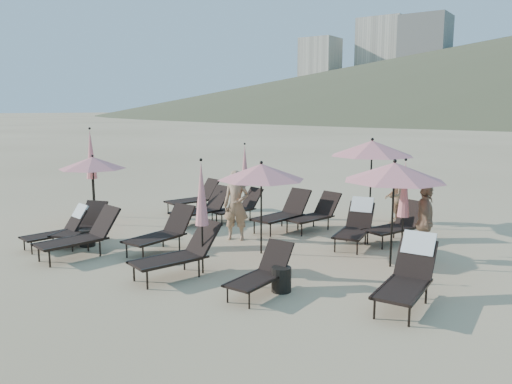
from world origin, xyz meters
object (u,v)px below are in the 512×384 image
Objects in this scene: lounger_9 at (283,212)px; lounger_11 at (396,224)px; lounger_4 at (262,272)px; beachgoer_c at (425,222)px; lounger_13 at (356,224)px; umbrella_open_0 at (93,163)px; lounger_8 at (238,206)px; lounger_1 at (82,235)px; lounger_2 at (162,232)px; lounger_0 at (82,225)px; lounger_6 at (194,197)px; umbrella_closed_2 at (91,155)px; lounger_12 at (60,228)px; lounger_7 at (203,207)px; umbrella_closed_0 at (202,194)px; side_table_0 at (87,238)px; lounger_5 at (409,273)px; umbrella_open_2 at (394,172)px; beachgoer_a at (236,205)px; umbrella_closed_1 at (404,190)px; lounger_10 at (315,213)px; umbrella_open_3 at (372,148)px; lounger_3 at (179,252)px; side_table_1 at (281,279)px; beachgoer_b at (394,196)px; umbrella_open_1 at (261,172)px; umbrella_closed_3 at (245,166)px.

lounger_9 reaches higher than lounger_11.
beachgoer_c reaches higher than lounger_4.
umbrella_open_0 reaches higher than lounger_13.
lounger_9 is at bearing 10.28° from lounger_8.
lounger_1 is 1.08× the size of lounger_2.
beachgoer_c reaches higher than lounger_13.
lounger_6 is at bearing 75.06° from lounger_0.
umbrella_closed_2 reaches higher than lounger_9.
lounger_0 is 1.09× the size of lounger_12.
lounger_7 is 4.62m from lounger_13.
umbrella_open_0 is (-3.10, -2.78, 1.36)m from lounger_8.
umbrella_closed_0 reaches higher than side_table_0.
lounger_6 is (-8.31, 3.79, -0.06)m from lounger_5.
lounger_7 is at bearing 83.14° from lounger_12.
lounger_12 is (-3.57, -4.54, -0.04)m from lounger_9.
lounger_2 is 0.78× the size of umbrella_open_2.
umbrella_open_0 is (-2.42, 2.21, 1.30)m from lounger_1.
lounger_11 is 7.67m from side_table_0.
lounger_8 is 4.23× the size of side_table_0.
lounger_2 reaches higher than lounger_12.
lounger_12 is at bearing -122.51° from lounger_11.
beachgoer_a is at bearing -15.71° from lounger_6.
lounger_9 is (3.74, -0.49, 0.02)m from lounger_6.
umbrella_closed_1 is at bearing 6.21° from lounger_8.
lounger_11 is 1.58m from beachgoer_c.
lounger_13 is 3.03m from beachgoer_a.
lounger_2 is 5.41m from umbrella_open_2.
lounger_11 is 1.13× the size of lounger_12.
umbrella_closed_2 is (-2.38, 2.15, 1.48)m from lounger_0.
umbrella_open_3 is (1.11, 1.21, 1.77)m from lounger_10.
lounger_3 is 4.65m from lounger_13.
lounger_0 is 0.94× the size of lounger_6.
beachgoer_b reaches higher than side_table_1.
umbrella_open_1 is 1.21× the size of beachgoer_a.
umbrella_open_0 is at bearing 166.51° from lounger_4.
umbrella_closed_2 is (-2.06, -2.38, 1.45)m from lounger_6.
lounger_10 is 2.60m from beachgoer_b.
lounger_7 is (0.07, 4.09, -0.01)m from lounger_1.
umbrella_open_3 is 5.97m from umbrella_closed_0.
lounger_9 is at bearing 118.04° from lounger_4.
lounger_6 is 1.02× the size of lounger_11.
lounger_11 is at bearing 106.69° from umbrella_open_2.
umbrella_open_0 reaches higher than beachgoer_c.
umbrella_closed_2 is 4.74m from umbrella_closed_3.
beachgoer_a is 4.95m from beachgoer_b.
beachgoer_a reaches higher than lounger_5.
umbrella_closed_2 is (-8.06, 2.47, 1.52)m from lounger_4.
lounger_0 is at bearing -159.98° from umbrella_open_2.
umbrella_closed_0 is at bearing -97.25° from lounger_11.
lounger_7 is 2.13m from beachgoer_a.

